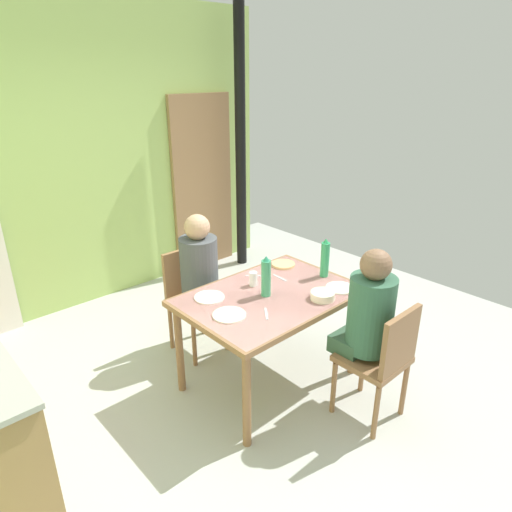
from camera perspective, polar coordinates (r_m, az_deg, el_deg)
ground_plane at (r=3.51m, az=-2.30°, el=-17.16°), size 5.79×5.79×0.00m
wall_back at (r=4.71m, az=-20.87°, el=11.33°), size 4.16×0.10×2.89m
door_wooden at (r=5.35m, az=-6.74°, el=8.97°), size 0.80×0.05×2.00m
stove_pipe_column at (r=5.28m, az=-1.97°, el=13.81°), size 0.12×0.12×2.89m
dining_table at (r=3.28m, az=1.79°, el=-6.07°), size 1.25×0.88×0.75m
chair_near_diner at (r=3.13m, az=15.64°, el=-12.21°), size 0.40×0.40×0.87m
chair_far_diner at (r=3.83m, az=-8.05°, el=-4.78°), size 0.40×0.40×0.87m
person_near_diner at (r=3.05m, az=14.04°, el=-6.83°), size 0.30×0.37×0.77m
person_far_diner at (r=3.61m, az=-7.05°, el=-1.51°), size 0.30×0.37×0.77m
water_bottle_green_near at (r=3.17m, az=1.28°, el=-2.67°), size 0.07×0.07×0.30m
water_bottle_green_far at (r=3.50m, az=8.68°, el=-0.32°), size 0.07×0.07×0.31m
serving_bowl_center at (r=3.20m, az=8.40°, el=-4.95°), size 0.17×0.17×0.05m
dinner_plate_near_left at (r=3.38m, az=10.54°, el=-3.97°), size 0.21×0.21×0.01m
dinner_plate_near_right at (r=2.98m, az=-3.40°, el=-7.42°), size 0.22×0.22×0.01m
dinner_plate_far_center at (r=3.20m, az=-5.90°, el=-5.19°), size 0.21×0.21×0.01m
drinking_glass_by_near_diner at (r=3.35m, az=-0.35°, el=-2.90°), size 0.06×0.06×0.11m
bread_plate_sliced at (r=3.71m, az=3.46°, el=-1.05°), size 0.19×0.19×0.02m
cutlery_knife_near at (r=3.49m, az=3.03°, el=-2.76°), size 0.03×0.15×0.00m
cutlery_fork_near at (r=3.52m, az=-0.14°, el=-2.51°), size 0.12×0.12×0.00m
cutlery_knife_far at (r=2.99m, az=1.30°, el=-7.30°), size 0.11×0.13×0.00m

